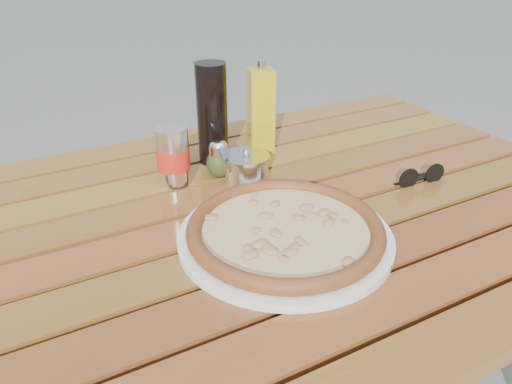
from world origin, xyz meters
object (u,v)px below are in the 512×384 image
plate (285,237)px  sunglasses (421,177)px  parmesan_tin (246,168)px  soda_can (173,156)px  dark_bottle (212,114)px  olive_oil_cruet (261,110)px  table (261,244)px  pizza (285,229)px  oregano_shaker (219,160)px  pepper_shaker (174,165)px

plate → sunglasses: bearing=7.8°
plate → parmesan_tin: (0.04, 0.23, 0.02)m
soda_can → sunglasses: size_ratio=1.08×
dark_bottle → plate: bearing=-94.6°
soda_can → olive_oil_cruet: (0.24, 0.07, 0.04)m
table → soda_can: soda_can is taller
plate → olive_oil_cruet: size_ratio=1.71×
table → soda_can: bearing=118.2°
plate → pizza: 0.02m
pizza → parmesan_tin: (0.04, 0.23, 0.01)m
plate → olive_oil_cruet: (0.15, 0.36, 0.09)m
dark_bottle → olive_oil_cruet: 0.12m
pizza → oregano_shaker: (0.01, 0.27, 0.02)m
dark_bottle → sunglasses: 0.46m
pepper_shaker → sunglasses: (0.44, -0.25, -0.02)m
plate → pepper_shaker: size_ratio=4.39×
sunglasses → plate: bearing=-165.3°
soda_can → plate: bearing=-73.5°
olive_oil_cruet → parmesan_tin: olive_oil_cruet is taller
table → pepper_shaker: bearing=117.6°
dark_bottle → sunglasses: dark_bottle is taller
table → pizza: 0.15m
pizza → pepper_shaker: (-0.09, 0.30, 0.02)m
plate → dark_bottle: (0.03, 0.35, 0.10)m
oregano_shaker → sunglasses: bearing=-32.9°
plate → dark_bottle: 0.37m
pepper_shaker → pizza: bearing=-73.8°
sunglasses → pepper_shaker: bearing=157.5°
oregano_shaker → pizza: bearing=-91.2°
pizza → soda_can: soda_can is taller
pizza → dark_bottle: 0.36m
pepper_shaker → soda_can: soda_can is taller
olive_oil_cruet → parmesan_tin: (-0.11, -0.13, -0.07)m
plate → pizza: pizza is taller
pizza → oregano_shaker: bearing=88.8°
plate → olive_oil_cruet: bearing=67.1°
sunglasses → dark_bottle: bearing=143.8°
parmesan_tin → sunglasses: bearing=-30.0°
sunglasses → pizza: bearing=-165.3°
table → pepper_shaker: size_ratio=17.07×
olive_oil_cruet → sunglasses: 0.38m
table → pepper_shaker: pepper_shaker is taller
plate → parmesan_tin: bearing=78.8°
olive_oil_cruet → plate: bearing=-112.9°
oregano_shaker → soda_can: soda_can is taller
table → sunglasses: (0.34, -0.06, 0.09)m
pizza → soda_can: bearing=106.5°
plate → parmesan_tin: size_ratio=3.18×
plate → soda_can: size_ratio=3.00×
pepper_shaker → soda_can: 0.02m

